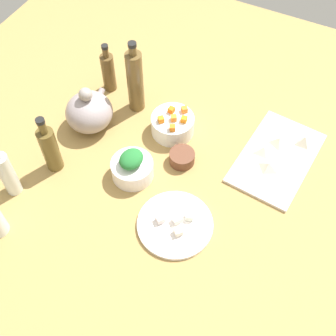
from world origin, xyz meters
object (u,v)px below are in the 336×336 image
object	(u,v)px
bottle_0	(7,173)
bowl_small_side	(182,158)
bottle_2	(50,148)
bowl_greens	(132,169)
bottle_3	(108,71)
plate_tofu	(175,224)
bowl_carrots	(173,125)
teapot	(89,111)
bottle_1	(135,81)
cutting_board	(277,158)

from	to	relation	value
bottle_0	bowl_small_side	bearing A→B (deg)	-51.39
bottle_0	bottle_2	world-z (taller)	bottle_2
bowl_greens	bottle_3	xyz separation A→B (cm)	(29.43, 25.86, 4.71)
plate_tofu	bowl_small_side	size ratio (longest dim) A/B	2.72
bowl_carrots	plate_tofu	bearing A→B (deg)	-152.34
bowl_greens	bottle_2	size ratio (longest dim) A/B	0.59
bowl_greens	bottle_3	distance (cm)	39.46
plate_tofu	bowl_carrots	distance (cm)	35.23
bowl_greens	teapot	distance (cm)	25.47
plate_tofu	bottle_3	distance (cm)	60.32
bowl_small_side	teapot	size ratio (longest dim) A/B	0.47
bowl_carrots	bottle_0	world-z (taller)	bottle_0
teapot	bottle_1	xyz separation A→B (cm)	(14.19, -9.49, 5.49)
teapot	bottle_2	bearing A→B (deg)	177.29
teapot	bottle_1	distance (cm)	17.93
teapot	bottle_0	bearing A→B (deg)	168.24
plate_tofu	bottle_0	bearing A→B (deg)	102.66
bowl_carrots	bottle_2	xyz separation A→B (cm)	(-29.12, 26.39, 5.57)
bowl_small_side	bottle_3	size ratio (longest dim) A/B	0.42
bowl_greens	bottle_0	xyz separation A→B (cm)	(-20.75, 29.15, 5.56)
plate_tofu	bottle_0	size ratio (longest dim) A/B	1.07
cutting_board	bottle_2	world-z (taller)	bottle_2
bottle_0	bottle_1	xyz separation A→B (cm)	(46.56, -16.23, 3.31)
bottle_0	bottle_3	world-z (taller)	bottle_0
bottle_0	bottle_3	xyz separation A→B (cm)	(50.18, -3.29, -0.85)
plate_tofu	bottle_0	xyz separation A→B (cm)	(-10.90, 48.51, 8.00)
bowl_greens	teapot	xyz separation A→B (cm)	(11.62, 22.41, 3.39)
teapot	bottle_2	size ratio (longest dim) A/B	0.79
cutting_board	bowl_carrots	world-z (taller)	bowl_carrots
cutting_board	teapot	size ratio (longest dim) A/B	1.96
bottle_3	bottle_2	bearing A→B (deg)	-176.13
bottle_0	bottle_2	size ratio (longest dim) A/B	0.94
bowl_carrots	bottle_0	size ratio (longest dim) A/B	0.69
bowl_carrots	bottle_2	size ratio (longest dim) A/B	0.65
bowl_small_side	bottle_3	bearing A→B (deg)	64.15
teapot	bowl_greens	bearing A→B (deg)	-117.41
cutting_board	bottle_2	xyz separation A→B (cm)	(-33.78, 60.89, 8.31)
plate_tofu	bottle_3	size ratio (longest dim) A/B	1.15
bowl_carrots	cutting_board	bearing A→B (deg)	-82.32
cutting_board	teapot	distance (cm)	61.94
bottle_1	cutting_board	bearing A→B (deg)	-89.88
plate_tofu	bottle_0	world-z (taller)	bottle_0
bowl_small_side	bottle_2	xyz separation A→B (cm)	(-19.33, 34.54, 6.84)
plate_tofu	bowl_carrots	bearing A→B (deg)	27.66
plate_tofu	bowl_small_side	xyz separation A→B (cm)	(21.33, 8.15, 1.38)
bowl_carrots	bottle_3	bearing A→B (deg)	74.22
bottle_1	bottle_0	bearing A→B (deg)	160.78
bowl_greens	teapot	size ratio (longest dim) A/B	0.75
bottle_0	plate_tofu	bearing A→B (deg)	-77.34
bottle_0	bottle_1	bearing A→B (deg)	-19.22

